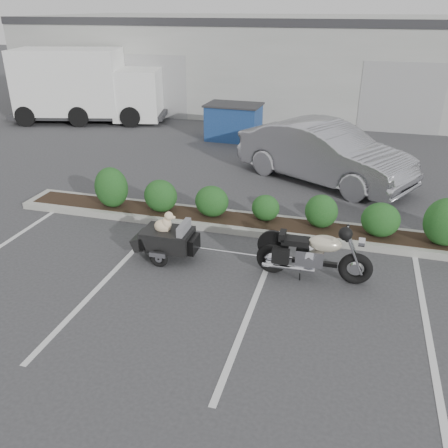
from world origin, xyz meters
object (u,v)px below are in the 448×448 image
(pet_trailer, at_px, (167,238))
(sedan, at_px, (324,153))
(dumpster, at_px, (234,122))
(motorcycle, at_px, (313,255))
(delivery_truck, at_px, (87,88))

(pet_trailer, height_order, sedan, sedan)
(pet_trailer, distance_m, sedan, 5.84)
(dumpster, bearing_deg, sedan, -44.25)
(motorcycle, bearing_deg, delivery_truck, 134.87)
(pet_trailer, distance_m, dumpster, 9.00)
(motorcycle, bearing_deg, dumpster, 112.44)
(motorcycle, distance_m, sedan, 5.30)
(delivery_truck, bearing_deg, dumpster, -24.63)
(motorcycle, relative_size, sedan, 0.42)
(sedan, relative_size, dumpster, 2.46)
(motorcycle, distance_m, delivery_truck, 14.56)
(motorcycle, height_order, pet_trailer, motorcycle)
(delivery_truck, bearing_deg, sedan, -39.93)
(motorcycle, height_order, delivery_truck, delivery_truck)
(dumpster, bearing_deg, motorcycle, -64.98)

